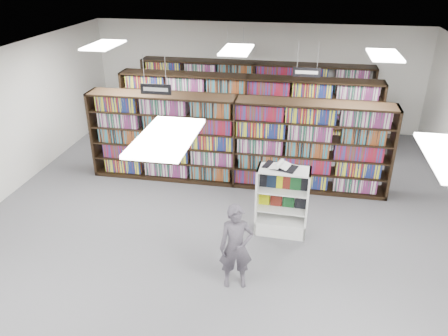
% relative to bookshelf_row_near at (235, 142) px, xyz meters
% --- Properties ---
extents(floor, '(12.00, 12.00, 0.00)m').
position_rel_bookshelf_row_near_xyz_m(floor, '(0.00, -2.00, -1.05)').
color(floor, '#545459').
rests_on(floor, ground).
extents(ceiling, '(10.00, 12.00, 0.10)m').
position_rel_bookshelf_row_near_xyz_m(ceiling, '(0.00, -2.00, 2.15)').
color(ceiling, white).
rests_on(ceiling, wall_back).
extents(wall_back, '(10.00, 0.10, 3.20)m').
position_rel_bookshelf_row_near_xyz_m(wall_back, '(0.00, 4.00, 0.55)').
color(wall_back, white).
rests_on(wall_back, ground).
extents(bookshelf_row_near, '(7.00, 0.60, 2.10)m').
position_rel_bookshelf_row_near_xyz_m(bookshelf_row_near, '(0.00, 0.00, 0.00)').
color(bookshelf_row_near, black).
rests_on(bookshelf_row_near, floor).
extents(bookshelf_row_mid, '(7.00, 0.60, 2.10)m').
position_rel_bookshelf_row_near_xyz_m(bookshelf_row_mid, '(0.00, 2.00, 0.00)').
color(bookshelf_row_mid, black).
rests_on(bookshelf_row_mid, floor).
extents(bookshelf_row_far, '(7.00, 0.60, 2.10)m').
position_rel_bookshelf_row_near_xyz_m(bookshelf_row_far, '(0.00, 3.70, 0.00)').
color(bookshelf_row_far, black).
rests_on(bookshelf_row_far, floor).
extents(aisle_sign_left, '(0.65, 0.02, 0.80)m').
position_rel_bookshelf_row_near_xyz_m(aisle_sign_left, '(-1.50, -1.00, 1.48)').
color(aisle_sign_left, '#B2B2B7').
rests_on(aisle_sign_left, ceiling).
extents(aisle_sign_right, '(0.65, 0.02, 0.80)m').
position_rel_bookshelf_row_near_xyz_m(aisle_sign_right, '(1.50, 1.00, 1.48)').
color(aisle_sign_right, '#B2B2B7').
rests_on(aisle_sign_right, ceiling).
extents(aisle_sign_center, '(0.65, 0.02, 0.80)m').
position_rel_bookshelf_row_near_xyz_m(aisle_sign_center, '(-0.50, 3.00, 1.48)').
color(aisle_sign_center, '#B2B2B7').
rests_on(aisle_sign_center, ceiling).
extents(troffer_front_center, '(0.60, 1.20, 0.04)m').
position_rel_bookshelf_row_near_xyz_m(troffer_front_center, '(0.00, -5.00, 2.11)').
color(troffer_front_center, white).
rests_on(troffer_front_center, ceiling).
extents(troffer_back_left, '(0.60, 1.20, 0.04)m').
position_rel_bookshelf_row_near_xyz_m(troffer_back_left, '(-3.00, 0.00, 2.11)').
color(troffer_back_left, white).
rests_on(troffer_back_left, ceiling).
extents(troffer_back_center, '(0.60, 1.20, 0.04)m').
position_rel_bookshelf_row_near_xyz_m(troffer_back_center, '(0.00, 0.00, 2.11)').
color(troffer_back_center, white).
rests_on(troffer_back_center, ceiling).
extents(troffer_back_right, '(0.60, 1.20, 0.04)m').
position_rel_bookshelf_row_near_xyz_m(troffer_back_right, '(3.00, 0.00, 2.11)').
color(troffer_back_right, white).
rests_on(troffer_back_right, ceiling).
extents(endcap_display, '(1.01, 0.53, 1.39)m').
position_rel_bookshelf_row_near_xyz_m(endcap_display, '(1.22, -1.89, -0.57)').
color(endcap_display, white).
rests_on(endcap_display, floor).
extents(open_book, '(0.69, 0.52, 0.13)m').
position_rel_bookshelf_row_near_xyz_m(open_book, '(1.13, -1.86, 0.37)').
color(open_book, black).
rests_on(open_book, endcap_display).
extents(shopper, '(0.62, 0.48, 1.51)m').
position_rel_bookshelf_row_near_xyz_m(shopper, '(0.58, -3.61, -0.30)').
color(shopper, '#4D4852').
rests_on(shopper, floor).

